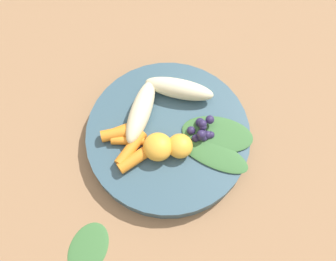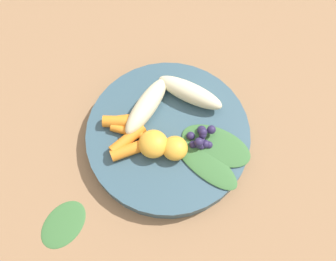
# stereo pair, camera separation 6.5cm
# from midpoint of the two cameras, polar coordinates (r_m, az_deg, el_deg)

# --- Properties ---
(ground_plane) EXTENTS (2.40, 2.40, 0.00)m
(ground_plane) POSITION_cam_midpoint_polar(r_m,az_deg,el_deg) (0.68, 2.70, -1.54)
(ground_plane) COLOR #99704C
(bowl) EXTENTS (0.27, 0.27, 0.03)m
(bowl) POSITION_cam_midpoint_polar(r_m,az_deg,el_deg) (0.67, 2.75, -1.11)
(bowl) COLOR #385666
(bowl) RESTS_ON ground_plane
(banana_peeled_left) EXTENTS (0.05, 0.12, 0.03)m
(banana_peeled_left) POSITION_cam_midpoint_polar(r_m,az_deg,el_deg) (0.66, -0.25, 3.16)
(banana_peeled_left) COLOR beige
(banana_peeled_left) RESTS_ON bowl
(banana_peeled_right) EXTENTS (0.12, 0.06, 0.03)m
(banana_peeled_right) POSITION_cam_midpoint_polar(r_m,az_deg,el_deg) (0.68, 5.85, 5.01)
(banana_peeled_right) COLOR beige
(banana_peeled_right) RESTS_ON bowl
(orange_segment_near) EXTENTS (0.04, 0.04, 0.03)m
(orange_segment_near) POSITION_cam_midpoint_polar(r_m,az_deg,el_deg) (0.63, 3.90, -2.85)
(orange_segment_near) COLOR #F4A833
(orange_segment_near) RESTS_ON bowl
(orange_segment_far) EXTENTS (0.05, 0.05, 0.03)m
(orange_segment_far) POSITION_cam_midpoint_polar(r_m,az_deg,el_deg) (0.63, 1.14, -2.49)
(orange_segment_far) COLOR #F4A833
(orange_segment_far) RESTS_ON bowl
(carrot_front) EXTENTS (0.05, 0.05, 0.02)m
(carrot_front) POSITION_cam_midpoint_polar(r_m,az_deg,el_deg) (0.66, -2.50, 1.29)
(carrot_front) COLOR orange
(carrot_front) RESTS_ON bowl
(carrot_mid_left) EXTENTS (0.06, 0.05, 0.02)m
(carrot_mid_left) POSITION_cam_midpoint_polar(r_m,az_deg,el_deg) (0.66, -3.94, 0.92)
(carrot_mid_left) COLOR orange
(carrot_mid_left) RESTS_ON bowl
(carrot_mid_right) EXTENTS (0.05, 0.04, 0.01)m
(carrot_mid_right) POSITION_cam_midpoint_polar(r_m,az_deg,el_deg) (0.65, -2.98, -0.39)
(carrot_mid_right) COLOR orange
(carrot_mid_right) RESTS_ON bowl
(carrot_rear) EXTENTS (0.03, 0.07, 0.02)m
(carrot_rear) POSITION_cam_midpoint_polar(r_m,az_deg,el_deg) (0.65, -2.85, -1.56)
(carrot_rear) COLOR orange
(carrot_rear) RESTS_ON bowl
(carrot_small) EXTENTS (0.04, 0.06, 0.02)m
(carrot_small) POSITION_cam_midpoint_polar(r_m,az_deg,el_deg) (0.64, -2.63, -3.10)
(carrot_small) COLOR orange
(carrot_small) RESTS_ON bowl
(blueberry_pile) EXTENTS (0.04, 0.05, 0.03)m
(blueberry_pile) POSITION_cam_midpoint_polar(r_m,az_deg,el_deg) (0.65, 7.53, -1.47)
(blueberry_pile) COLOR #2D234C
(blueberry_pile) RESTS_ON bowl
(coconut_shred_patch) EXTENTS (0.04, 0.04, 0.00)m
(coconut_shred_patch) POSITION_cam_midpoint_polar(r_m,az_deg,el_deg) (0.65, 6.23, -2.83)
(coconut_shred_patch) COLOR white
(coconut_shred_patch) RESTS_ON bowl
(kale_leaf_left) EXTENTS (0.12, 0.05, 0.01)m
(kale_leaf_left) POSITION_cam_midpoint_polar(r_m,az_deg,el_deg) (0.65, 8.28, -4.75)
(kale_leaf_left) COLOR #3D7038
(kale_leaf_left) RESTS_ON bowl
(kale_leaf_right) EXTENTS (0.13, 0.09, 0.01)m
(kale_leaf_right) POSITION_cam_midpoint_polar(r_m,az_deg,el_deg) (0.66, 9.56, -2.44)
(kale_leaf_right) COLOR #3D7038
(kale_leaf_right) RESTS_ON bowl
(kale_leaf_stray) EXTENTS (0.07, 0.09, 0.01)m
(kale_leaf_stray) POSITION_cam_midpoint_polar(r_m,az_deg,el_deg) (0.66, -11.75, -13.11)
(kale_leaf_stray) COLOR #3D7038
(kale_leaf_stray) RESTS_ON ground_plane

